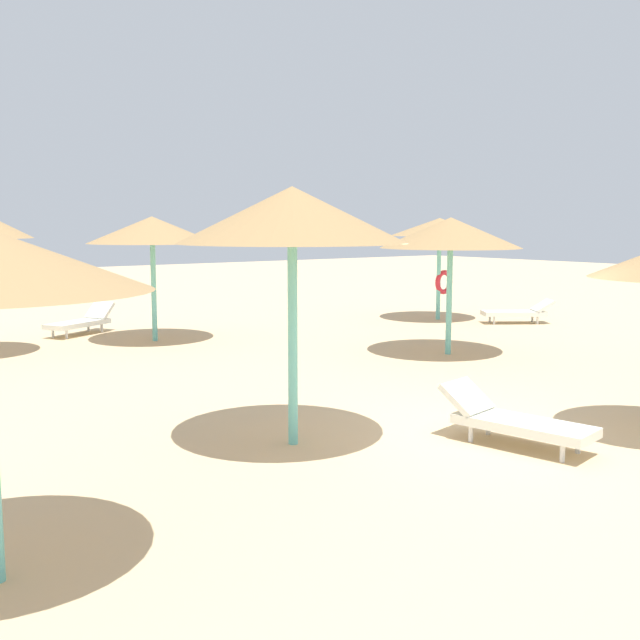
% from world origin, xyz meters
% --- Properties ---
extents(ground_plane, '(80.00, 80.00, 0.00)m').
position_xyz_m(ground_plane, '(0.00, 0.00, 0.00)').
color(ground_plane, '#D1B284').
extents(parasol_0, '(2.97, 2.97, 2.90)m').
position_xyz_m(parasol_0, '(0.19, 9.72, 2.58)').
color(parasol_0, '#6BC6BC').
rests_on(parasol_0, ground).
extents(parasol_3, '(2.82, 2.82, 2.89)m').
position_xyz_m(parasol_3, '(8.37, 8.53, 2.60)').
color(parasol_3, '#6BC6BC').
rests_on(parasol_3, ground).
extents(parasol_5, '(2.93, 2.93, 2.86)m').
position_xyz_m(parasol_5, '(4.37, 4.34, 2.53)').
color(parasol_5, '#6BC6BC').
rests_on(parasol_5, ground).
extents(parasol_7, '(2.80, 2.80, 3.17)m').
position_xyz_m(parasol_7, '(-1.93, 0.98, 2.82)').
color(parasol_7, '#6BC6BC').
rests_on(parasol_7, ground).
extents(lounger_0, '(1.96, 1.44, 0.75)m').
position_xyz_m(lounger_0, '(-0.82, 11.78, 0.32)').
color(lounger_0, silver).
rests_on(lounger_0, ground).
extents(lounger_2, '(1.00, 1.98, 0.70)m').
position_xyz_m(lounger_2, '(0.21, -0.70, 0.32)').
color(lounger_2, silver).
rests_on(lounger_2, ground).
extents(lounger_3, '(1.93, 1.61, 0.66)m').
position_xyz_m(lounger_3, '(9.54, 6.60, 0.31)').
color(lounger_3, silver).
rests_on(lounger_3, ground).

